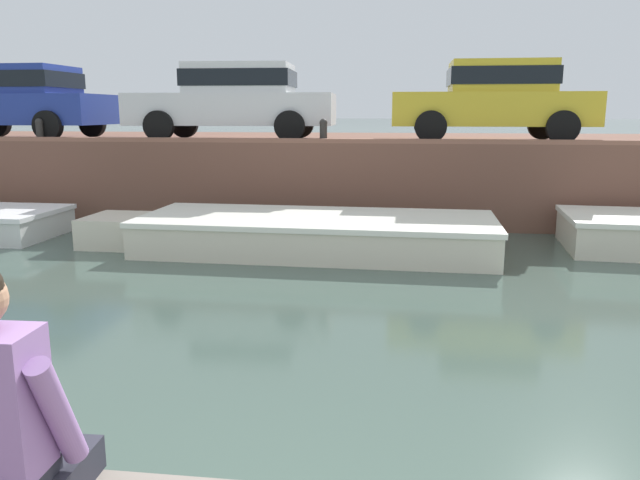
% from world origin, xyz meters
% --- Properties ---
extents(ground_plane, '(400.00, 400.00, 0.00)m').
position_xyz_m(ground_plane, '(0.00, 4.72, 0.00)').
color(ground_plane, '#42564C').
extents(far_quay_wall, '(60.00, 6.00, 1.62)m').
position_xyz_m(far_quay_wall, '(0.00, 12.44, 0.81)').
color(far_quay_wall, brown).
rests_on(far_quay_wall, ground).
extents(far_wall_coping, '(60.00, 0.24, 0.08)m').
position_xyz_m(far_wall_coping, '(0.00, 9.56, 1.66)').
color(far_wall_coping, '#925F4C').
rests_on(far_wall_coping, far_quay_wall).
extents(boat_moored_central_cream, '(6.70, 2.31, 0.57)m').
position_xyz_m(boat_moored_central_cream, '(-1.20, 7.47, 0.28)').
color(boat_moored_central_cream, silver).
rests_on(boat_moored_central_cream, ground).
extents(car_leftmost_blue, '(3.87, 2.04, 1.54)m').
position_xyz_m(car_leftmost_blue, '(-7.86, 10.76, 2.46)').
color(car_leftmost_blue, '#233893').
rests_on(car_leftmost_blue, far_quay_wall).
extents(car_left_inner_white, '(4.29, 2.01, 1.54)m').
position_xyz_m(car_left_inner_white, '(-3.07, 10.76, 2.46)').
color(car_left_inner_white, white).
rests_on(car_left_inner_white, far_quay_wall).
extents(car_centre_yellow, '(3.86, 1.97, 1.54)m').
position_xyz_m(car_centre_yellow, '(2.18, 10.76, 2.46)').
color(car_centre_yellow, yellow).
rests_on(car_centre_yellow, far_quay_wall).
extents(mooring_bollard_west, '(0.15, 0.15, 0.45)m').
position_xyz_m(mooring_bollard_west, '(-6.84, 9.69, 1.86)').
color(mooring_bollard_west, '#2D2B28').
rests_on(mooring_bollard_west, far_quay_wall).
extents(mooring_bollard_mid, '(0.15, 0.15, 0.45)m').
position_xyz_m(mooring_bollard_mid, '(-1.09, 9.69, 1.86)').
color(mooring_bollard_mid, '#2D2B28').
rests_on(mooring_bollard_mid, far_quay_wall).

